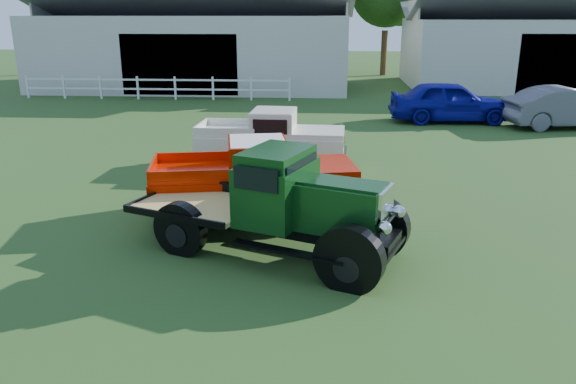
# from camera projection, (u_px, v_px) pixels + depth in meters

# --- Properties ---
(ground) EXTENTS (120.00, 120.00, 0.00)m
(ground) POSITION_uv_depth(u_px,v_px,m) (272.00, 268.00, 10.07)
(ground) COLOR #2D491F
(shed_left) EXTENTS (18.80, 10.20, 5.60)m
(shed_left) POSITION_uv_depth(u_px,v_px,m) (198.00, 39.00, 34.37)
(shed_left) COLOR beige
(shed_left) RESTS_ON ground
(shed_right) EXTENTS (16.80, 9.20, 5.20)m
(shed_right) POSITION_uv_depth(u_px,v_px,m) (543.00, 43.00, 34.02)
(shed_right) COLOR beige
(shed_right) RESTS_ON ground
(fence_rail) EXTENTS (14.20, 0.16, 1.20)m
(fence_rail) POSITION_uv_depth(u_px,v_px,m) (156.00, 88.00, 29.40)
(fence_rail) COLOR white
(fence_rail) RESTS_ON ground
(tree_a) EXTENTS (6.30, 6.30, 10.50)m
(tree_a) POSITION_uv_depth(u_px,v_px,m) (69.00, 0.00, 40.98)
(tree_a) COLOR black
(tree_a) RESTS_ON ground
(tree_c) EXTENTS (5.40, 5.40, 9.00)m
(tree_c) POSITION_uv_depth(u_px,v_px,m) (386.00, 11.00, 39.72)
(tree_c) COLOR black
(tree_c) RESTS_ON ground
(tree_d) EXTENTS (6.00, 6.00, 10.00)m
(tree_d) POSITION_uv_depth(u_px,v_px,m) (570.00, 3.00, 39.68)
(tree_d) COLOR black
(tree_d) RESTS_ON ground
(vintage_flatbed) EXTENTS (5.50, 3.76, 2.03)m
(vintage_flatbed) POSITION_uv_depth(u_px,v_px,m) (272.00, 202.00, 10.42)
(vintage_flatbed) COLOR #0E3813
(vintage_flatbed) RESTS_ON ground
(red_pickup) EXTENTS (4.94, 2.61, 1.71)m
(red_pickup) POSITION_uv_depth(u_px,v_px,m) (254.00, 177.00, 12.57)
(red_pickup) COLOR #BF1700
(red_pickup) RESTS_ON ground
(white_pickup) EXTENTS (4.55, 1.93, 1.64)m
(white_pickup) POSITION_uv_depth(u_px,v_px,m) (271.00, 139.00, 16.54)
(white_pickup) COLOR beige
(white_pickup) RESTS_ON ground
(misc_car_blue) EXTENTS (5.03, 2.16, 1.69)m
(misc_car_blue) POSITION_uv_depth(u_px,v_px,m) (451.00, 102.00, 23.28)
(misc_car_blue) COLOR #0A0C81
(misc_car_blue) RESTS_ON ground
(misc_car_grey) EXTENTS (5.06, 2.41, 1.60)m
(misc_car_grey) POSITION_uv_depth(u_px,v_px,m) (568.00, 108.00, 22.08)
(misc_car_grey) COLOR #4F4F5B
(misc_car_grey) RESTS_ON ground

